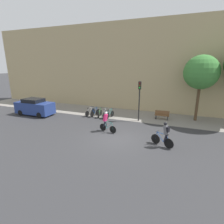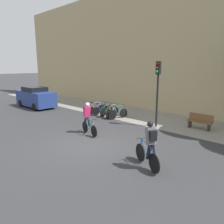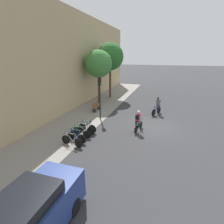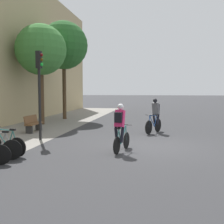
% 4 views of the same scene
% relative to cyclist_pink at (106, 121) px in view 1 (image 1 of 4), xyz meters
% --- Properties ---
extents(ground, '(200.00, 200.00, 0.00)m').
position_rel_cyclist_pink_xyz_m(ground, '(1.32, -1.06, -0.95)').
color(ground, '#333335').
extents(kerb_strip, '(44.00, 4.50, 0.01)m').
position_rel_cyclist_pink_xyz_m(kerb_strip, '(1.32, 5.69, -0.94)').
color(kerb_strip, gray).
rests_on(kerb_strip, ground).
extents(building_facade, '(44.00, 0.60, 10.39)m').
position_rel_cyclist_pink_xyz_m(building_facade, '(1.32, 8.24, 4.25)').
color(building_facade, tan).
rests_on(building_facade, ground).
extents(cyclist_pink, '(1.63, 0.56, 1.75)m').
position_rel_cyclist_pink_xyz_m(cyclist_pink, '(0.00, 0.00, 0.00)').
color(cyclist_pink, black).
rests_on(cyclist_pink, ground).
extents(cyclist_grey, '(1.60, 0.80, 1.80)m').
position_rel_cyclist_pink_xyz_m(cyclist_grey, '(4.85, -1.14, -0.00)').
color(cyclist_grey, black).
rests_on(cyclist_grey, ground).
extents(parked_bike_0, '(0.46, 1.68, 0.96)m').
position_rel_cyclist_pink_xyz_m(parked_bike_0, '(-3.57, 3.77, -0.55)').
color(parked_bike_0, black).
rests_on(parked_bike_0, ground).
extents(parked_bike_1, '(0.46, 1.59, 0.96)m').
position_rel_cyclist_pink_xyz_m(parked_bike_1, '(-2.98, 3.77, -0.56)').
color(parked_bike_1, black).
rests_on(parked_bike_1, ground).
extents(parked_bike_2, '(0.47, 1.59, 0.94)m').
position_rel_cyclist_pink_xyz_m(parked_bike_2, '(-2.38, 3.77, -0.56)').
color(parked_bike_2, black).
rests_on(parked_bike_2, ground).
extents(parked_bike_3, '(0.51, 1.66, 0.96)m').
position_rel_cyclist_pink_xyz_m(parked_bike_3, '(-1.78, 3.77, -0.55)').
color(parked_bike_3, black).
rests_on(parked_bike_3, ground).
extents(parked_bike_4, '(0.46, 1.62, 0.97)m').
position_rel_cyclist_pink_xyz_m(parked_bike_4, '(-1.19, 3.77, -0.55)').
color(parked_bike_4, black).
rests_on(parked_bike_4, ground).
extents(traffic_light_pole, '(0.26, 0.30, 3.95)m').
position_rel_cyclist_pink_xyz_m(traffic_light_pole, '(1.89, 3.89, 1.77)').
color(traffic_light_pole, black).
rests_on(traffic_light_pole, ground).
extents(bench, '(1.43, 0.44, 0.89)m').
position_rel_cyclist_pink_xyz_m(bench, '(4.03, 5.27, -0.49)').
color(bench, brown).
rests_on(bench, ground).
extents(parked_car, '(4.30, 1.84, 1.85)m').
position_rel_cyclist_pink_xyz_m(parked_car, '(-9.51, 1.80, -0.05)').
color(parked_car, navy).
rests_on(parked_car, ground).
extents(street_tree_0, '(3.25, 3.25, 6.43)m').
position_rel_cyclist_pink_xyz_m(street_tree_0, '(7.26, 6.16, 3.83)').
color(street_tree_0, '#4C3823').
rests_on(street_tree_0, ground).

